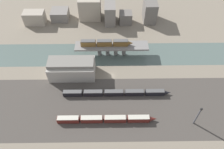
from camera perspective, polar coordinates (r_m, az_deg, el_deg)
ground_plane at (r=141.17m, az=-0.01°, el=-0.21°), size 400.00×400.00×0.00m
railbed_yard at (r=126.94m, az=0.12°, el=-8.49°), size 280.00×42.00×0.01m
river_water at (r=154.57m, az=-0.10°, el=5.32°), size 320.00×22.55×0.01m
bridge at (r=149.97m, az=-0.10°, el=7.17°), size 49.70×9.13×8.48m
train_on_bridge at (r=147.47m, az=-1.54°, el=8.24°), size 35.17×3.14×4.18m
train_yard_near at (r=120.89m, az=-1.55°, el=-11.56°), size 54.27×3.00×3.79m
train_yard_mid at (r=130.44m, az=1.10°, el=-4.82°), size 64.33×2.83×3.53m
warehouse_building at (r=139.70m, az=-10.43°, el=1.67°), size 28.80×14.17×12.40m
signal_tower at (r=123.62m, az=21.40°, el=-10.09°), size 1.00×0.87×14.85m
city_block_far_left at (r=189.60m, az=-19.56°, el=13.80°), size 16.21×9.22×10.47m
city_block_left at (r=189.88m, az=-13.39°, el=14.99°), size 13.60×12.70×8.03m
city_block_center at (r=184.71m, az=-5.81°, el=16.90°), size 17.36×13.15×17.99m
city_block_right at (r=179.23m, az=-0.50°, el=15.68°), size 8.38×15.42×16.07m
city_block_far_right at (r=180.65m, az=3.57°, el=14.58°), size 9.79×9.12×9.30m
city_block_tall at (r=184.11m, az=9.83°, el=16.05°), size 9.85×15.65×16.62m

